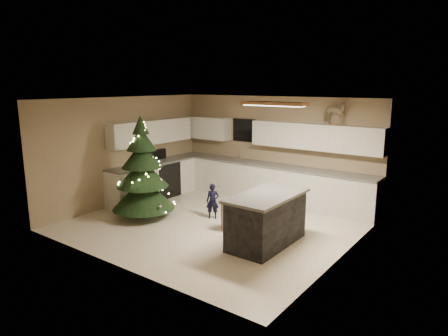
{
  "coord_description": "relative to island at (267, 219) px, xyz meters",
  "views": [
    {
      "loc": [
        4.92,
        -6.3,
        2.89
      ],
      "look_at": [
        0.0,
        0.35,
        1.15
      ],
      "focal_mm": 32.0,
      "sensor_mm": 36.0,
      "label": 1
    }
  ],
  "objects": [
    {
      "name": "ground_plane",
      "position": [
        -1.42,
        0.27,
        -0.48
      ],
      "size": [
        5.5,
        5.5,
        0.0
      ],
      "primitive_type": "plane",
      "color": "silver"
    },
    {
      "name": "room_shell",
      "position": [
        -1.4,
        0.27,
        1.27
      ],
      "size": [
        5.52,
        5.02,
        2.61
      ],
      "color": "gray",
      "rests_on": "ground_plane"
    },
    {
      "name": "cabinetry",
      "position": [
        -2.33,
        1.92,
        0.28
      ],
      "size": [
        5.5,
        3.2,
        2.0
      ],
      "color": "silver",
      "rests_on": "ground_plane"
    },
    {
      "name": "island",
      "position": [
        0.0,
        0.0,
        0.0
      ],
      "size": [
        0.9,
        1.7,
        0.95
      ],
      "color": "black",
      "rests_on": "ground_plane"
    },
    {
      "name": "bar_stool",
      "position": [
        -0.97,
        0.19,
        -0.03
      ],
      "size": [
        0.31,
        0.31,
        0.6
      ],
      "rotation": [
        0.0,
        0.0,
        -0.06
      ],
      "color": "brown",
      "rests_on": "ground_plane"
    },
    {
      "name": "christmas_tree",
      "position": [
        -2.96,
        -0.29,
        0.45
      ],
      "size": [
        1.41,
        1.36,
        2.25
      ],
      "rotation": [
        0.0,
        0.0,
        -0.15
      ],
      "color": "#3F2816",
      "rests_on": "ground_plane"
    },
    {
      "name": "toddler",
      "position": [
        -1.68,
        0.55,
        -0.09
      ],
      "size": [
        0.34,
        0.3,
        0.77
      ],
      "primitive_type": "imported",
      "rotation": [
        0.0,
        0.0,
        0.54
      ],
      "color": "black",
      "rests_on": "ground_plane"
    },
    {
      "name": "rocking_horse",
      "position": [
        0.16,
        2.59,
        1.8
      ],
      "size": [
        0.65,
        0.36,
        0.54
      ],
      "rotation": [
        0.0,
        0.0,
        1.43
      ],
      "color": "brown",
      "rests_on": "cabinetry"
    }
  ]
}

